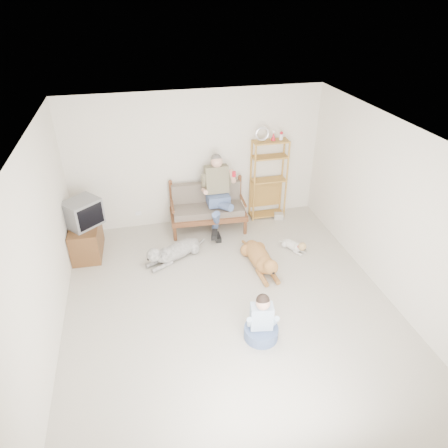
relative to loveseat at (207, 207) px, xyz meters
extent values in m
plane|color=beige|center=(-0.12, -2.36, -0.49)|extent=(5.50, 5.50, 0.00)
plane|color=white|center=(-0.12, -2.36, 2.21)|extent=(5.50, 5.50, 0.00)
plane|color=silver|center=(-0.12, 0.39, 0.86)|extent=(5.00, 0.00, 5.00)
plane|color=silver|center=(-0.12, -5.11, 0.86)|extent=(5.00, 0.00, 5.00)
plane|color=silver|center=(-2.62, -2.36, 0.86)|extent=(0.00, 5.50, 5.50)
plane|color=silver|center=(2.38, -2.36, 0.86)|extent=(0.00, 5.50, 5.50)
cube|color=brown|center=(0.00, -0.07, -0.14)|extent=(1.54, 0.78, 0.10)
cube|color=#685C4F|center=(0.00, -0.07, -0.02)|extent=(1.41, 0.68, 0.13)
cube|color=#685C4F|center=(0.00, 0.17, 0.21)|extent=(1.38, 0.20, 0.45)
cylinder|color=brown|center=(0.00, 0.23, 0.41)|extent=(1.40, 0.13, 0.05)
cylinder|color=brown|center=(-0.70, -0.37, -0.34)|extent=(0.07, 0.07, 0.30)
cylinder|color=brown|center=(-0.70, 0.23, -0.01)|extent=(0.07, 0.07, 0.95)
cylinder|color=brown|center=(0.70, -0.37, -0.34)|extent=(0.07, 0.07, 0.30)
cylinder|color=brown|center=(0.70, 0.23, -0.01)|extent=(0.07, 0.07, 0.95)
cube|color=#4E5E90|center=(0.20, -0.06, 0.19)|extent=(0.43, 0.41, 0.21)
cube|color=#716A4F|center=(0.20, 0.04, 0.56)|extent=(0.45, 0.31, 0.56)
sphere|color=#D69F86|center=(0.20, 0.01, 0.94)|extent=(0.22, 0.22, 0.22)
sphere|color=#524D49|center=(0.20, 0.03, 0.98)|extent=(0.20, 0.20, 0.20)
cylinder|color=red|center=(0.49, -0.19, 0.74)|extent=(0.07, 0.07, 0.10)
cube|color=#BD843B|center=(1.33, 0.19, 1.19)|extent=(0.71, 0.29, 0.03)
torus|color=silver|center=(1.14, 0.19, 1.35)|extent=(0.29, 0.05, 0.29)
cone|color=red|center=(1.38, 0.19, 1.28)|extent=(0.09, 0.09, 0.15)
cylinder|color=#BD843B|center=(0.99, 0.06, 0.36)|extent=(0.04, 0.04, 1.69)
cylinder|color=#BD843B|center=(0.99, 0.33, 0.36)|extent=(0.04, 0.04, 1.69)
cylinder|color=#BD843B|center=(1.68, 0.06, 0.36)|extent=(0.04, 0.04, 1.69)
cylinder|color=#BD843B|center=(1.68, 0.33, 0.36)|extent=(0.04, 0.04, 1.69)
cube|color=beige|center=(1.55, 0.01, -0.43)|extent=(0.22, 0.18, 0.12)
cube|color=brown|center=(-2.34, -0.40, -0.19)|extent=(0.54, 0.92, 0.60)
cube|color=brown|center=(-2.58, -0.62, -0.19)|extent=(0.04, 0.40, 0.50)
cube|color=brown|center=(-2.58, -0.18, -0.19)|extent=(0.04, 0.40, 0.50)
cube|color=slate|center=(-2.32, -0.37, 0.36)|extent=(0.75, 0.73, 0.49)
cube|color=black|center=(-2.17, -0.55, 0.36)|extent=(0.39, 0.33, 0.39)
cube|color=white|center=(-1.37, 0.38, -0.19)|extent=(0.12, 0.02, 0.08)
ellipsoid|color=#AA703B|center=(0.64, -1.43, -0.33)|extent=(0.41, 1.01, 0.31)
sphere|color=#AA703B|center=(0.66, -1.73, -0.31)|extent=(0.31, 0.31, 0.31)
sphere|color=#AA703B|center=(0.67, -1.98, -0.17)|extent=(0.25, 0.25, 0.25)
ellipsoid|color=#AA703B|center=(0.68, -2.09, -0.20)|extent=(0.12, 0.18, 0.09)
cylinder|color=#AA703B|center=(0.61, -0.94, -0.42)|extent=(0.20, 0.38, 0.05)
ellipsoid|color=#AA703B|center=(0.59, -1.96, -0.17)|extent=(0.06, 0.08, 0.12)
ellipsoid|color=#AA703B|center=(0.76, -1.95, -0.17)|extent=(0.06, 0.08, 0.12)
ellipsoid|color=silver|center=(-0.73, -0.90, -0.34)|extent=(0.98, 0.74, 0.28)
sphere|color=silver|center=(-0.97, -1.03, -0.32)|extent=(0.28, 0.28, 0.28)
sphere|color=silver|center=(-1.18, -1.15, -0.20)|extent=(0.25, 0.25, 0.25)
ellipsoid|color=silver|center=(-1.28, -1.20, -0.23)|extent=(0.21, 0.18, 0.09)
cylinder|color=silver|center=(-0.31, -0.66, -0.43)|extent=(0.28, 0.32, 0.05)
ellipsoid|color=silver|center=(-1.20, -1.06, -0.20)|extent=(0.09, 0.09, 0.12)
ellipsoid|color=silver|center=(-1.12, -1.21, -0.20)|extent=(0.09, 0.09, 0.12)
ellipsoid|color=silver|center=(1.40, -1.13, -0.40)|extent=(0.37, 0.47, 0.17)
sphere|color=silver|center=(1.46, -1.24, -0.39)|extent=(0.17, 0.17, 0.17)
sphere|color=tan|center=(1.51, -1.34, -0.32)|extent=(0.15, 0.15, 0.15)
ellipsoid|color=tan|center=(1.54, -1.40, -0.33)|extent=(0.11, 0.13, 0.06)
cylinder|color=silver|center=(1.30, -0.94, -0.45)|extent=(0.14, 0.14, 0.03)
cone|color=tan|center=(1.45, -1.35, -0.27)|extent=(0.05, 0.05, 0.05)
cone|color=tan|center=(1.55, -1.30, -0.27)|extent=(0.05, 0.05, 0.05)
torus|color=red|center=(1.50, -1.32, -0.33)|extent=(0.14, 0.14, 0.02)
cylinder|color=#4E5E90|center=(0.15, -3.11, -0.40)|extent=(0.49, 0.49, 0.18)
cube|color=#B0C1D4|center=(0.15, -3.09, -0.11)|extent=(0.34, 0.25, 0.38)
sphere|color=#D69F86|center=(0.15, -3.11, 0.15)|extent=(0.20, 0.20, 0.20)
sphere|color=black|center=(0.15, -3.10, 0.19)|extent=(0.19, 0.19, 0.19)
camera|label=1|loc=(-1.28, -6.93, 3.82)|focal=32.00mm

